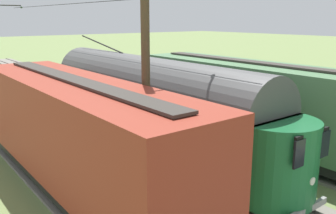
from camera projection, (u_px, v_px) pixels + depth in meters
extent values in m
plane|color=olive|center=(106.00, 129.00, 20.20)|extent=(220.00, 220.00, 0.00)
cube|color=slate|center=(167.00, 116.00, 22.73)|extent=(2.80, 80.00, 0.10)
cube|color=#59544C|center=(158.00, 116.00, 22.28)|extent=(0.07, 80.00, 0.08)
cube|color=#59544C|center=(176.00, 112.00, 23.13)|extent=(0.07, 80.00, 0.08)
cube|color=#2D2316|center=(17.00, 64.00, 47.30)|extent=(2.50, 0.24, 0.08)
cube|color=#2D2316|center=(18.00, 65.00, 46.80)|extent=(2.50, 0.24, 0.08)
cube|color=#2D2316|center=(20.00, 65.00, 46.30)|extent=(2.50, 0.24, 0.08)
cube|color=#2D2316|center=(21.00, 66.00, 45.80)|extent=(2.50, 0.24, 0.08)
cube|color=#2D2316|center=(23.00, 66.00, 45.30)|extent=(2.50, 0.24, 0.08)
cube|color=slate|center=(106.00, 128.00, 20.19)|extent=(2.80, 80.00, 0.10)
cube|color=#59544C|center=(94.00, 129.00, 19.74)|extent=(0.07, 80.00, 0.08)
cube|color=#59544C|center=(117.00, 124.00, 20.59)|extent=(0.07, 80.00, 0.08)
cube|color=slate|center=(27.00, 144.00, 17.65)|extent=(2.80, 80.00, 0.10)
cube|color=#59544C|center=(11.00, 145.00, 17.20)|extent=(0.07, 80.00, 0.08)
cube|color=#59544C|center=(42.00, 139.00, 18.05)|extent=(0.07, 80.00, 0.08)
cube|color=#196033|center=(149.00, 135.00, 16.84)|extent=(2.65, 13.93, 0.55)
cube|color=#196033|center=(148.00, 120.00, 16.66)|extent=(2.55, 13.93, 0.95)
cube|color=#B7C699|center=(148.00, 98.00, 16.42)|extent=(2.55, 13.93, 1.05)
cylinder|color=#4C4C4C|center=(148.00, 87.00, 16.30)|extent=(2.65, 13.65, 2.65)
cylinder|color=#196033|center=(275.00, 160.00, 11.29)|extent=(2.55, 2.55, 2.55)
cylinder|color=#196033|center=(83.00, 91.00, 21.91)|extent=(2.55, 2.55, 2.55)
cube|color=black|center=(312.00, 138.00, 10.18)|extent=(1.63, 0.08, 0.36)
cube|color=black|center=(312.00, 149.00, 10.22)|extent=(1.73, 0.06, 0.80)
cube|color=black|center=(123.00, 102.00, 15.65)|extent=(0.04, 11.70, 0.80)
cube|color=black|center=(171.00, 95.00, 17.19)|extent=(0.04, 11.70, 0.80)
cylinder|color=silver|center=(312.00, 181.00, 10.38)|extent=(0.24, 0.06, 0.24)
cube|color=gray|center=(307.00, 210.00, 10.65)|extent=(1.94, 0.12, 0.20)
cylinder|color=black|center=(101.00, 44.00, 19.21)|extent=(0.07, 4.44, 0.74)
cylinder|color=black|center=(203.00, 174.00, 13.02)|extent=(0.10, 0.76, 0.76)
cylinder|color=black|center=(231.00, 164.00, 13.88)|extent=(0.10, 0.76, 0.76)
cylinder|color=black|center=(91.00, 120.00, 19.87)|extent=(0.10, 0.76, 0.76)
cylinder|color=black|center=(114.00, 116.00, 20.72)|extent=(0.10, 0.76, 0.76)
cube|color=#477047|center=(259.00, 99.00, 16.85)|extent=(2.90, 13.65, 3.20)
cube|color=#332D28|center=(261.00, 63.00, 16.45)|extent=(0.70, 12.28, 0.08)
cube|color=black|center=(256.00, 136.00, 17.28)|extent=(2.70, 13.65, 0.36)
cube|color=black|center=(237.00, 109.00, 16.03)|extent=(0.06, 2.20, 2.56)
cylinder|color=black|center=(180.00, 116.00, 20.50)|extent=(0.10, 0.84, 0.84)
cylinder|color=black|center=(199.00, 112.00, 21.36)|extent=(0.10, 0.84, 0.84)
cube|color=maroon|center=(77.00, 128.00, 12.45)|extent=(2.90, 12.70, 3.20)
cube|color=#332D28|center=(74.00, 79.00, 12.05)|extent=(0.70, 11.43, 0.08)
cube|color=black|center=(80.00, 176.00, 12.87)|extent=(2.70, 12.70, 0.36)
cube|color=black|center=(115.00, 127.00, 13.39)|extent=(0.06, 2.20, 2.56)
cylinder|color=black|center=(53.00, 138.00, 16.70)|extent=(0.10, 0.84, 0.84)
cylinder|color=black|center=(21.00, 145.00, 15.85)|extent=(0.10, 0.84, 0.84)
cylinder|color=#2D2D2D|center=(4.00, 5.00, 28.05)|extent=(2.55, 0.10, 0.10)
sphere|color=#334733|center=(21.00, 7.00, 28.85)|extent=(0.16, 0.16, 0.16)
cylinder|color=#4C3D28|center=(146.00, 91.00, 11.86)|extent=(0.28, 0.28, 7.32)
cylinder|color=black|center=(77.00, 3.00, 20.74)|extent=(0.03, 25.10, 0.03)
cylinder|color=black|center=(4.00, 5.00, 28.05)|extent=(2.55, 0.02, 0.02)
cylinder|color=black|center=(135.00, 90.00, 28.23)|extent=(0.08, 0.08, 1.10)
cylinder|color=red|center=(135.00, 81.00, 28.07)|extent=(0.30, 0.30, 0.03)
cylinder|color=#262626|center=(133.00, 93.00, 28.17)|extent=(0.33, 0.04, 0.54)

